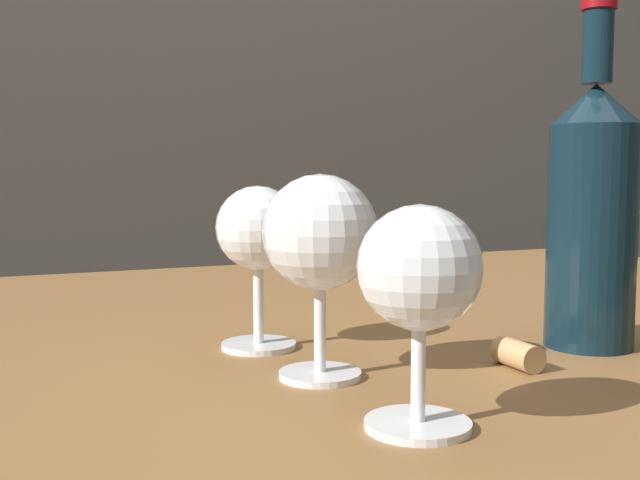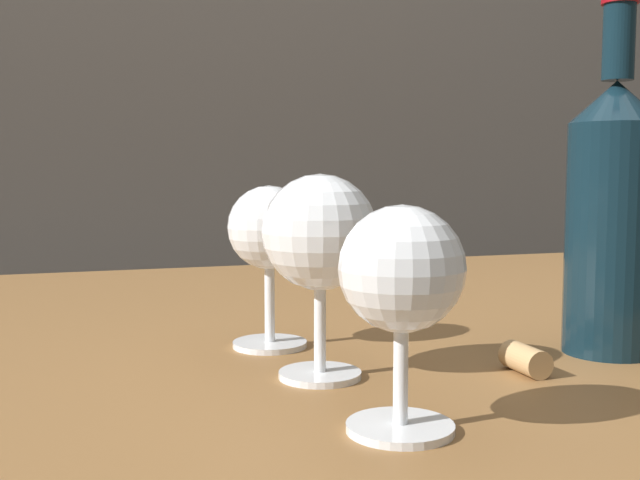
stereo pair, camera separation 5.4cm
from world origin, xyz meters
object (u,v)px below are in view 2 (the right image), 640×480
object	(u,v)px
wine_glass_rose	(402,275)
wine_bottle	(613,212)
wine_glass_cabernet	(269,234)
cork	(525,359)
wine_glass_port	(320,237)

from	to	relation	value
wine_glass_rose	wine_bottle	xyz separation A→B (m)	(0.25, 0.13, 0.03)
wine_glass_cabernet	wine_glass_rose	bearing A→B (deg)	-84.95
cork	wine_bottle	bearing A→B (deg)	18.82
wine_glass_port	cork	distance (m)	0.18
wine_glass_port	wine_glass_cabernet	bearing A→B (deg)	95.99
wine_glass_port	cork	bearing A→B (deg)	-13.63
wine_glass_port	cork	xyz separation A→B (m)	(0.15, -0.04, -0.10)
wine_glass_rose	wine_bottle	bearing A→B (deg)	26.68
wine_glass_rose	cork	size ratio (longest dim) A/B	3.24
wine_glass_cabernet	wine_bottle	world-z (taller)	wine_bottle
wine_bottle	cork	xyz separation A→B (m)	(-0.10, -0.04, -0.11)
cork	wine_glass_port	bearing A→B (deg)	166.37
wine_glass_cabernet	cork	world-z (taller)	wine_glass_cabernet
wine_glass_port	wine_glass_cabernet	distance (m)	0.11
wine_glass_cabernet	wine_bottle	size ratio (longest dim) A/B	0.47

